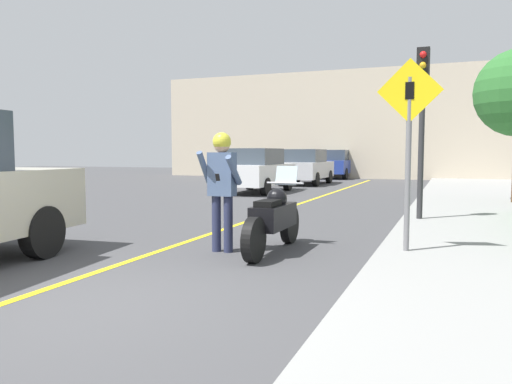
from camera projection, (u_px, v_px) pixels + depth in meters
ground_plane at (67, 304)px, 5.04m from camera, size 80.00×80.00×0.00m
road_center_line at (243, 223)px, 10.82m from camera, size 0.12×36.00×0.01m
building_backdrop at (386, 124)px, 28.92m from camera, size 28.00×1.20×6.36m
motorcycle at (274, 219)px, 7.64m from camera, size 0.62×2.28×1.31m
person_biker at (222, 178)px, 7.58m from camera, size 0.59×0.49×1.83m
crossing_sign at (409, 136)px, 7.07m from camera, size 0.91×0.08×2.74m
traffic_light at (422, 101)px, 10.49m from camera, size 0.26×0.30×3.60m
parked_car_white at (257, 170)px, 19.05m from camera, size 1.88×4.20×1.68m
parked_car_silver at (306, 167)px, 23.89m from camera, size 1.88×4.20×1.68m
parked_car_blue at (336, 164)px, 29.63m from camera, size 1.88×4.20×1.68m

